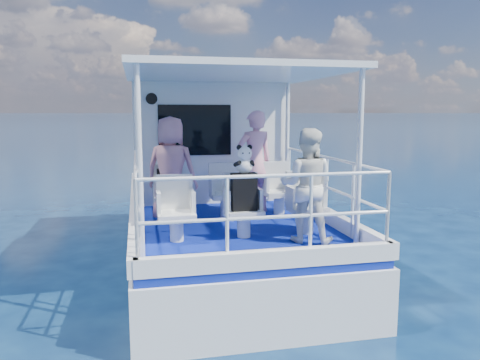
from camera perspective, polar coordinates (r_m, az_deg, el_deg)
name	(u,v)px	position (r m, az deg, el deg)	size (l,w,h in m)	color
ground	(228,274)	(7.66, -1.42, -11.34)	(2000.00, 2000.00, 0.00)	#081B3A
hull	(218,255)	(8.59, -2.72, -9.14)	(3.00, 7.00, 1.60)	white
deck	(218,209)	(8.37, -2.76, -3.58)	(2.90, 6.90, 0.10)	navy
cabin	(206,141)	(9.50, -4.13, 4.82)	(2.85, 2.00, 2.20)	white
canopy	(230,73)	(7.04, -1.20, 12.92)	(3.00, 3.20, 0.08)	white
canopy_posts	(231,151)	(6.99, -1.09, 3.60)	(2.77, 2.97, 2.20)	white
railings	(236,194)	(6.75, -0.53, -1.70)	(2.84, 3.59, 1.00)	white
seat_port_fwd	(170,207)	(7.44, -8.58, -3.28)	(0.48, 0.46, 0.38)	silver
seat_center_fwd	(226,205)	(7.55, -1.74, -3.02)	(0.48, 0.46, 0.38)	silver
seat_stbd_fwd	(279,202)	(7.77, 4.80, -2.73)	(0.48, 0.46, 0.38)	silver
seat_port_aft	(177,227)	(6.18, -7.75, -5.66)	(0.48, 0.46, 0.38)	silver
seat_center_aft	(244,223)	(6.31, 0.46, -5.29)	(0.48, 0.46, 0.38)	silver
seat_stbd_aft	(307,220)	(6.57, 8.16, -4.84)	(0.48, 0.46, 0.38)	silver
passenger_port_fwd	(171,170)	(7.18, -8.39, 1.27)	(0.60, 0.43, 1.61)	#BF7C88
passenger_stbd_fwd	(255,162)	(7.81, 1.79, 2.24)	(0.62, 0.41, 1.70)	pink
passenger_stbd_aft	(307,186)	(6.07, 8.13, -0.67)	(0.71, 0.56, 1.47)	white
backpack_port	(168,183)	(7.30, -8.80, -0.31)	(0.32, 0.18, 0.42)	black
backpack_center	(244,192)	(6.17, 0.47, -1.45)	(0.33, 0.19, 0.49)	black
compact_camera	(168,167)	(7.25, -8.72, 1.56)	(0.10, 0.06, 0.06)	black
panda	(244,159)	(6.13, 0.53, 2.56)	(0.24, 0.20, 0.37)	silver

